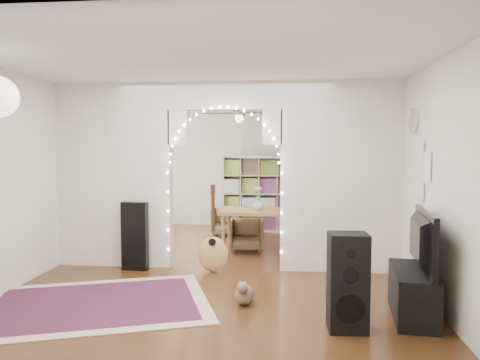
# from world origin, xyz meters

# --- Properties ---
(floor) EXTENTS (7.50, 7.50, 0.00)m
(floor) POSITION_xyz_m (0.00, 0.00, 0.00)
(floor) COLOR black
(floor) RESTS_ON ground
(ceiling) EXTENTS (5.00, 7.50, 0.02)m
(ceiling) POSITION_xyz_m (0.00, 0.00, 2.70)
(ceiling) COLOR white
(ceiling) RESTS_ON wall_back
(wall_back) EXTENTS (5.00, 0.02, 2.70)m
(wall_back) POSITION_xyz_m (0.00, 3.75, 1.35)
(wall_back) COLOR silver
(wall_back) RESTS_ON floor
(wall_front) EXTENTS (5.00, 0.02, 2.70)m
(wall_front) POSITION_xyz_m (0.00, -3.75, 1.35)
(wall_front) COLOR silver
(wall_front) RESTS_ON floor
(wall_left) EXTENTS (0.02, 7.50, 2.70)m
(wall_left) POSITION_xyz_m (-2.50, 0.00, 1.35)
(wall_left) COLOR silver
(wall_left) RESTS_ON floor
(wall_right) EXTENTS (0.02, 7.50, 2.70)m
(wall_right) POSITION_xyz_m (2.50, 0.00, 1.35)
(wall_right) COLOR silver
(wall_right) RESTS_ON floor
(divider_wall) EXTENTS (5.00, 0.20, 2.70)m
(divider_wall) POSITION_xyz_m (0.00, 0.00, 1.42)
(divider_wall) COLOR silver
(divider_wall) RESTS_ON floor
(fairy_lights) EXTENTS (1.64, 0.04, 1.60)m
(fairy_lights) POSITION_xyz_m (0.00, -0.13, 1.55)
(fairy_lights) COLOR #FFEABF
(fairy_lights) RESTS_ON divider_wall
(window) EXTENTS (0.04, 1.20, 1.40)m
(window) POSITION_xyz_m (-2.47, 1.80, 1.50)
(window) COLOR white
(window) RESTS_ON wall_left
(wall_clock) EXTENTS (0.03, 0.31, 0.31)m
(wall_clock) POSITION_xyz_m (2.48, -0.60, 2.10)
(wall_clock) COLOR white
(wall_clock) RESTS_ON wall_right
(picture_frames) EXTENTS (0.02, 0.50, 0.70)m
(picture_frames) POSITION_xyz_m (2.48, -1.00, 1.50)
(picture_frames) COLOR white
(picture_frames) RESTS_ON wall_right
(ceiling_fan) EXTENTS (1.10, 1.10, 0.30)m
(ceiling_fan) POSITION_xyz_m (0.00, 2.00, 2.40)
(ceiling_fan) COLOR gold
(ceiling_fan) RESTS_ON ceiling
(area_rug) EXTENTS (2.97, 2.59, 0.02)m
(area_rug) POSITION_xyz_m (-1.24, -1.75, 0.01)
(area_rug) COLOR maroon
(area_rug) RESTS_ON floor
(guitar_case) EXTENTS (0.39, 0.16, 0.98)m
(guitar_case) POSITION_xyz_m (-1.28, -0.25, 0.49)
(guitar_case) COLOR black
(guitar_case) RESTS_ON floor
(acoustic_guitar) EXTENTS (0.44, 0.30, 1.05)m
(acoustic_guitar) POSITION_xyz_m (-0.14, -0.25, 0.46)
(acoustic_guitar) COLOR tan
(acoustic_guitar) RESTS_ON floor
(tabby_cat) EXTENTS (0.22, 0.48, 0.32)m
(tabby_cat) POSITION_xyz_m (0.42, -1.58, 0.13)
(tabby_cat) COLOR brown
(tabby_cat) RESTS_ON floor
(floor_speaker) EXTENTS (0.38, 0.35, 0.95)m
(floor_speaker) POSITION_xyz_m (1.48, -2.22, 0.47)
(floor_speaker) COLOR black
(floor_speaker) RESTS_ON floor
(media_console) EXTENTS (0.51, 1.04, 0.50)m
(media_console) POSITION_xyz_m (2.20, -1.80, 0.25)
(media_console) COLOR black
(media_console) RESTS_ON floor
(tv) EXTENTS (0.26, 1.08, 0.62)m
(tv) POSITION_xyz_m (2.20, -1.80, 0.81)
(tv) COLOR black
(tv) RESTS_ON media_console
(bookcase) EXTENTS (1.58, 0.83, 1.58)m
(bookcase) POSITION_xyz_m (0.31, 3.15, 0.79)
(bookcase) COLOR #C3AF8D
(bookcase) RESTS_ON floor
(dining_table) EXTENTS (1.22, 0.83, 0.76)m
(dining_table) POSITION_xyz_m (0.43, 0.81, 0.68)
(dining_table) COLOR brown
(dining_table) RESTS_ON floor
(flower_vase) EXTENTS (0.19, 0.19, 0.19)m
(flower_vase) POSITION_xyz_m (0.43, 0.81, 0.85)
(flower_vase) COLOR silver
(flower_vase) RESTS_ON dining_table
(dining_chair_left) EXTENTS (0.59, 0.61, 0.53)m
(dining_chair_left) POSITION_xyz_m (-0.32, 2.56, 0.27)
(dining_chair_left) COLOR brown
(dining_chair_left) RESTS_ON floor
(dining_chair_right) EXTENTS (0.61, 0.62, 0.53)m
(dining_chair_right) POSITION_xyz_m (0.21, 1.19, 0.27)
(dining_chair_right) COLOR brown
(dining_chair_right) RESTS_ON floor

